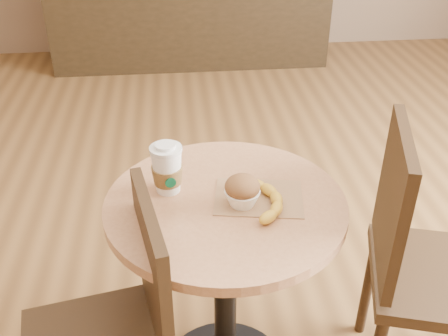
% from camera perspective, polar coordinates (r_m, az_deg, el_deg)
% --- Properties ---
extents(cafe_table, '(0.67, 0.67, 0.75)m').
position_cam_1_polar(cafe_table, '(1.58, 0.15, -10.40)').
color(cafe_table, black).
rests_on(cafe_table, ground).
extents(chair_left, '(0.45, 0.45, 0.87)m').
position_cam_1_polar(chair_left, '(1.48, -11.55, -17.23)').
color(chair_left, '#302011').
rests_on(chair_left, ground).
extents(chair_right, '(0.51, 0.51, 0.93)m').
position_cam_1_polar(chair_right, '(1.70, 20.73, -9.56)').
color(chair_right, '#302011').
rests_on(chair_right, ground).
extents(kraft_bag, '(0.27, 0.22, 0.00)m').
position_cam_1_polar(kraft_bag, '(1.45, 3.80, -3.22)').
color(kraft_bag, '#8F6845').
rests_on(kraft_bag, cafe_table).
extents(coffee_cup, '(0.09, 0.09, 0.15)m').
position_cam_1_polar(coffee_cup, '(1.45, -6.21, -0.23)').
color(coffee_cup, white).
rests_on(coffee_cup, cafe_table).
extents(muffin, '(0.10, 0.10, 0.09)m').
position_cam_1_polar(muffin, '(1.39, 2.01, -2.51)').
color(muffin, white).
rests_on(muffin, kraft_bag).
extents(banana, '(0.19, 0.25, 0.03)m').
position_cam_1_polar(banana, '(1.41, 3.96, -3.36)').
color(banana, gold).
rests_on(banana, kraft_bag).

